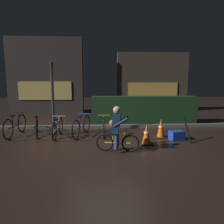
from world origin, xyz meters
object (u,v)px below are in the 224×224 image
(parked_bike_left_mid, at_px, (37,126))
(parked_bike_center_right, at_px, (82,126))
(traffic_cone_near, at_px, (147,134))
(closed_umbrella, at_px, (187,130))
(parked_bike_right_mid, at_px, (104,126))
(parked_bike_center_left, at_px, (58,128))
(parked_bike_leftmost, at_px, (15,125))
(street_post, at_px, (53,99))
(traffic_cone_far, at_px, (161,128))
(blue_crate, at_px, (177,135))
(cyclist, at_px, (117,129))

(parked_bike_left_mid, height_order, parked_bike_center_right, parked_bike_center_right)
(traffic_cone_near, distance_m, closed_umbrella, 1.34)
(parked_bike_right_mid, distance_m, closed_umbrella, 2.80)
(parked_bike_left_mid, bearing_deg, parked_bike_center_left, -123.30)
(parked_bike_leftmost, bearing_deg, street_post, -85.32)
(traffic_cone_far, bearing_deg, parked_bike_left_mid, 173.40)
(blue_crate, bearing_deg, parked_bike_center_left, 171.71)
(street_post, relative_size, closed_umbrella, 3.03)
(parked_bike_center_right, bearing_deg, street_post, 94.60)
(street_post, distance_m, traffic_cone_far, 3.93)
(parked_bike_right_mid, height_order, traffic_cone_far, parked_bike_right_mid)
(parked_bike_center_left, relative_size, closed_umbrella, 1.79)
(parked_bike_center_left, relative_size, parked_bike_right_mid, 1.01)
(parked_bike_left_mid, height_order, cyclist, cyclist)
(parked_bike_right_mid, relative_size, blue_crate, 3.42)
(parked_bike_right_mid, height_order, cyclist, cyclist)
(parked_bike_right_mid, height_order, blue_crate, parked_bike_right_mid)
(traffic_cone_near, bearing_deg, cyclist, -148.35)
(cyclist, bearing_deg, parked_bike_center_left, 150.46)
(parked_bike_center_left, relative_size, blue_crate, 3.45)
(parked_bike_center_left, bearing_deg, parked_bike_right_mid, -83.48)
(parked_bike_left_mid, xyz_separation_m, closed_umbrella, (5.01, -1.07, 0.05))
(parked_bike_center_left, bearing_deg, traffic_cone_near, -107.59)
(cyclist, bearing_deg, parked_bike_leftmost, 161.84)
(parked_bike_right_mid, bearing_deg, cyclist, -168.47)
(parked_bike_leftmost, distance_m, parked_bike_right_mid, 3.15)
(parked_bike_center_right, relative_size, blue_crate, 3.66)
(parked_bike_center_right, height_order, traffic_cone_near, parked_bike_center_right)
(street_post, xyz_separation_m, traffic_cone_far, (3.76, -0.58, -0.97))
(parked_bike_leftmost, xyz_separation_m, parked_bike_center_right, (2.36, -0.14, -0.02))
(parked_bike_center_right, xyz_separation_m, blue_crate, (3.18, -0.69, -0.20))
(traffic_cone_near, relative_size, cyclist, 0.51)
(parked_bike_leftmost, bearing_deg, closed_umbrella, -98.68)
(traffic_cone_far, bearing_deg, parked_bike_leftmost, 174.16)
(blue_crate, height_order, cyclist, cyclist)
(parked_bike_center_left, relative_size, cyclist, 1.22)
(street_post, height_order, parked_bike_center_right, street_post)
(parked_bike_leftmost, relative_size, blue_crate, 3.96)
(parked_bike_left_mid, bearing_deg, blue_crate, -116.29)
(blue_crate, bearing_deg, traffic_cone_near, -160.02)
(street_post, distance_m, parked_bike_center_left, 1.04)
(street_post, bearing_deg, parked_bike_left_mid, -172.03)
(parked_bike_left_mid, xyz_separation_m, blue_crate, (4.78, -0.82, -0.20))
(parked_bike_leftmost, height_order, parked_bike_center_left, parked_bike_leftmost)
(traffic_cone_near, relative_size, traffic_cone_far, 0.97)
(street_post, height_order, parked_bike_leftmost, street_post)
(parked_bike_center_right, distance_m, closed_umbrella, 3.54)
(cyclist, xyz_separation_m, closed_umbrella, (2.29, 0.74, -0.23))
(parked_bike_center_left, relative_size, traffic_cone_near, 2.40)
(traffic_cone_near, bearing_deg, blue_crate, 19.98)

